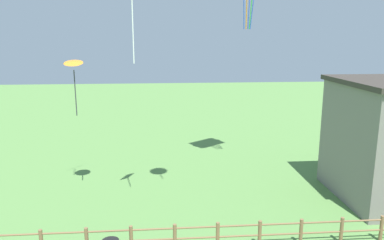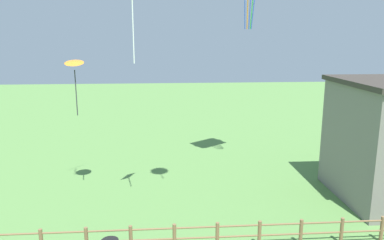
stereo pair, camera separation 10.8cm
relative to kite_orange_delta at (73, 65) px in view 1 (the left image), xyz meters
name	(u,v)px [view 1 (the left image)]	position (x,y,z in m)	size (l,w,h in m)	color
wooden_fence	(196,235)	(5.39, -5.56, -6.04)	(21.40, 0.14, 1.09)	brown
kite_orange_delta	(73,65)	(0.00, 0.00, 0.00)	(0.95, 0.93, 2.76)	orange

